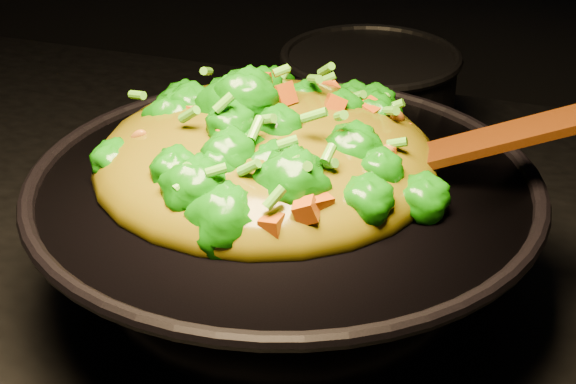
% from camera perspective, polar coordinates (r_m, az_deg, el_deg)
% --- Properties ---
extents(wok, '(0.46, 0.46, 0.12)m').
position_cam_1_polar(wok, '(0.77, -0.24, -3.21)').
color(wok, black).
rests_on(wok, stovetop).
extents(stir_fry, '(0.37, 0.37, 0.10)m').
position_cam_1_polar(stir_fry, '(0.74, -1.45, 5.12)').
color(stir_fry, '#126907').
rests_on(stir_fry, wok).
extents(spatula, '(0.26, 0.07, 0.11)m').
position_cam_1_polar(spatula, '(0.74, 14.44, 3.63)').
color(spatula, '#3C1208').
rests_on(spatula, wok).
extents(back_pot, '(0.23, 0.23, 0.11)m').
position_cam_1_polar(back_pot, '(1.05, 5.25, 6.07)').
color(back_pot, black).
rests_on(back_pot, stovetop).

